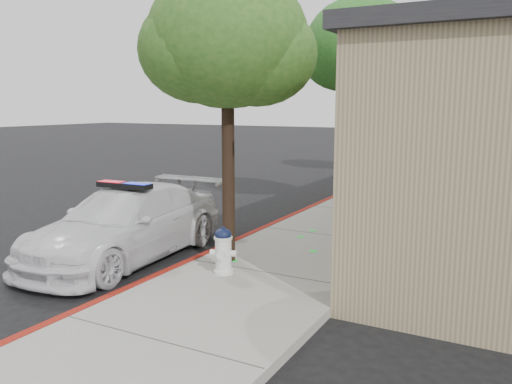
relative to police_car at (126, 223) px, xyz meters
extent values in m
plane|color=black|center=(1.41, 0.12, -0.71)|extent=(120.00, 120.00, 0.00)
cube|color=gray|center=(3.01, 3.12, -0.64)|extent=(3.20, 60.00, 0.15)
cube|color=maroon|center=(1.47, 3.12, -0.63)|extent=(0.14, 60.00, 0.16)
cube|color=black|center=(4.58, 1.12, 1.24)|extent=(0.08, 1.48, 1.68)
cube|color=black|center=(4.58, 4.12, 1.24)|extent=(0.08, 1.48, 1.68)
cube|color=black|center=(4.58, 7.12, 1.24)|extent=(0.08, 1.48, 1.68)
cube|color=black|center=(4.58, 10.12, 1.24)|extent=(0.08, 1.48, 1.68)
cube|color=black|center=(4.58, 13.12, 1.24)|extent=(0.08, 1.48, 1.68)
cube|color=black|center=(4.58, 16.12, 1.24)|extent=(0.08, 1.48, 1.68)
cube|color=black|center=(4.58, 19.12, 1.24)|extent=(0.08, 1.48, 1.68)
imported|color=silver|center=(0.00, 0.00, 0.00)|extent=(2.21, 4.97, 1.42)
cube|color=black|center=(0.00, 0.00, 0.76)|extent=(1.21, 0.34, 0.10)
cube|color=red|center=(-0.32, -0.02, 0.77)|extent=(0.53, 0.26, 0.11)
cube|color=#0C1ECE|center=(0.32, 0.02, 0.77)|extent=(0.53, 0.26, 0.11)
cylinder|color=white|center=(2.43, -0.27, -0.53)|extent=(0.34, 0.34, 0.06)
cylinder|color=white|center=(2.43, -0.27, -0.23)|extent=(0.28, 0.28, 0.55)
cylinder|color=white|center=(2.43, -0.27, 0.07)|extent=(0.32, 0.32, 0.04)
ellipsoid|color=black|center=(2.43, -0.27, 0.13)|extent=(0.29, 0.29, 0.22)
cylinder|color=black|center=(2.43, -0.27, 0.23)|extent=(0.07, 0.07, 0.06)
cylinder|color=white|center=(2.27, -0.33, -0.20)|extent=(0.15, 0.14, 0.11)
cylinder|color=white|center=(2.59, -0.22, -0.20)|extent=(0.15, 0.14, 0.11)
cylinder|color=white|center=(2.49, -0.44, -0.18)|extent=(0.17, 0.16, 0.14)
cylinder|color=black|center=(2.11, 0.44, 1.04)|extent=(0.23, 0.23, 3.21)
ellipsoid|color=#244E18|center=(2.11, 0.44, 3.45)|extent=(2.86, 2.86, 2.43)
ellipsoid|color=#244E18|center=(2.57, 0.69, 3.19)|extent=(2.14, 2.14, 1.82)
ellipsoid|color=#244E18|center=(1.74, 0.19, 3.28)|extent=(2.23, 2.23, 1.90)
cylinder|color=black|center=(2.80, 5.98, 1.20)|extent=(0.25, 0.25, 3.53)
ellipsoid|color=#1F541A|center=(2.80, 5.98, 3.83)|extent=(2.96, 2.96, 2.51)
ellipsoid|color=#1F541A|center=(3.23, 6.18, 3.54)|extent=(2.38, 2.38, 2.03)
ellipsoid|color=#1F541A|center=(2.39, 5.87, 3.64)|extent=(2.29, 2.29, 1.95)
cylinder|color=black|center=(2.41, 14.01, 1.19)|extent=(0.26, 0.26, 3.51)
ellipsoid|color=#2A4F18|center=(2.41, 14.01, 3.85)|extent=(3.01, 3.01, 2.56)
ellipsoid|color=#2A4F18|center=(2.94, 14.13, 3.55)|extent=(2.31, 2.31, 1.96)
ellipsoid|color=#2A4F18|center=(2.06, 13.77, 3.65)|extent=(2.41, 2.41, 2.04)
camera|label=1|loc=(7.04, -7.64, 2.32)|focal=36.61mm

